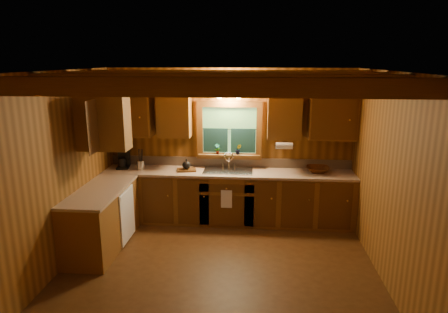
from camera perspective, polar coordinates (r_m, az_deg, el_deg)
room at (r=5.03m, az=-0.78°, el=-2.73°), size 4.20×4.20×4.20m
ceiling_beams at (r=4.82m, az=-0.83°, el=10.94°), size 4.20×2.54×0.18m
base_cabinets at (r=6.57m, az=-3.96°, el=-6.71°), size 4.20×2.22×0.86m
countertop at (r=6.43m, az=-3.89°, el=-2.93°), size 4.20×2.24×0.04m
backsplash at (r=6.92m, az=0.77°, el=-0.83°), size 4.20×0.02×0.16m
dishwasher_panel at (r=6.25m, az=-13.79°, el=-8.20°), size 0.02×0.60×0.80m
upper_cabinets at (r=6.37m, az=-4.61°, el=5.73°), size 4.19×1.77×0.78m
window at (r=6.79m, az=0.77°, el=3.62°), size 1.12×0.08×1.00m
window_sill at (r=6.83m, az=0.73°, el=0.17°), size 1.06×0.14×0.04m
wall_sconce at (r=6.58m, az=0.71°, el=8.88°), size 0.45×0.21×0.17m
paper_towel_roll at (r=6.48m, az=8.69°, el=1.54°), size 0.27×0.11×0.11m
dish_towel at (r=6.47m, az=0.35°, el=-6.17°), size 0.18×0.01×0.30m
sink at (r=6.68m, az=0.59°, el=-2.47°), size 0.82×0.48×0.43m
coffee_maker at (r=7.05m, az=-14.36°, el=-0.20°), size 0.20×0.25×0.35m
utensil_crock at (r=6.88m, az=-11.95°, el=-1.15°), size 0.13×0.13×0.36m
cutting_board at (r=6.72m, az=-5.43°, el=-1.94°), size 0.36×0.29×0.03m
teakettle at (r=6.69m, az=-5.45°, el=-1.24°), size 0.14×0.14×0.18m
wicker_basket at (r=6.77m, az=13.38°, el=-1.84°), size 0.40×0.40×0.09m
potted_plant_left at (r=6.81m, az=-0.96°, el=1.10°), size 0.12×0.10×0.18m
potted_plant_right at (r=6.79m, az=2.08°, el=1.05°), size 0.10×0.08×0.18m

